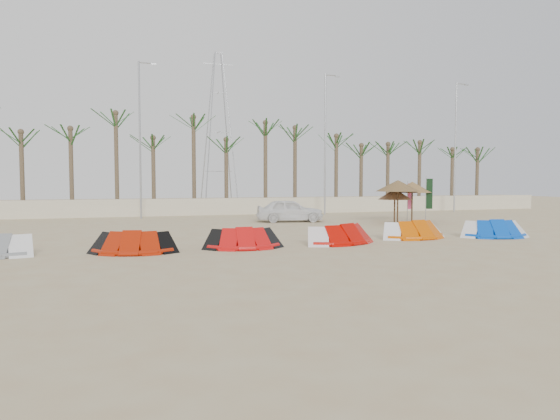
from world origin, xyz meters
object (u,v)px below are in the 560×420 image
object	(u,v)px
kite_orange	(411,229)
parasol_left	(398,186)
parasol_mid	(412,187)
kite_red_right	(339,233)
car	(290,210)
kite_red_mid	(242,237)
kite_red_left	(133,241)
kite_blue	(491,228)
parasol_right	(395,194)

from	to	relation	value
kite_orange	parasol_left	bearing A→B (deg)	64.63
kite_orange	parasol_mid	bearing A→B (deg)	58.02
kite_red_right	car	distance (m)	10.96
kite_red_mid	kite_orange	xyz separation A→B (m)	(8.45, 1.06, 0.00)
kite_red_left	parasol_mid	world-z (taller)	parasol_mid
kite_red_left	kite_orange	bearing A→B (deg)	5.07
kite_blue	parasol_left	xyz separation A→B (m)	(-0.61, 7.58, 1.95)
kite_blue	parasol_left	distance (m)	7.85
kite_orange	parasol_right	world-z (taller)	parasol_right
kite_orange	parasol_mid	xyz separation A→B (m)	(4.90, 7.84, 1.84)
kite_red_mid	parasol_left	size ratio (longest dim) A/B	1.14
kite_red_right	parasol_right	xyz separation A→B (m)	(7.59, 8.41, 1.40)
kite_blue	car	world-z (taller)	car
kite_red_left	kite_red_right	world-z (taller)	same
parasol_left	parasol_right	size ratio (longest dim) A/B	1.26
kite_red_mid	kite_red_right	size ratio (longest dim) A/B	0.76
kite_blue	parasol_mid	size ratio (longest dim) A/B	1.29
kite_red_left	kite_blue	world-z (taller)	same
kite_red_mid	car	xyz separation A→B (m)	(5.75, 11.29, 0.32)
kite_red_left	kite_red_right	bearing A→B (deg)	3.10
kite_blue	parasol_left	size ratio (longest dim) A/B	1.23
kite_red_mid	parasol_right	xyz separation A→B (m)	(12.02, 8.82, 1.41)
kite_orange	parasol_right	bearing A→B (deg)	65.30
kite_red_mid	parasol_mid	bearing A→B (deg)	33.71
parasol_right	kite_red_mid	bearing A→B (deg)	-143.74
kite_red_right	kite_orange	xyz separation A→B (m)	(4.02, 0.66, -0.00)
parasol_mid	car	world-z (taller)	parasol_mid
kite_red_right	car	xyz separation A→B (m)	(1.32, 10.88, 0.32)
kite_blue	car	bearing A→B (deg)	120.55
car	kite_red_mid	bearing A→B (deg)	162.98
kite_red_left	kite_red_mid	distance (m)	4.21
kite_red_right	kite_blue	bearing A→B (deg)	-1.24
parasol_mid	kite_orange	bearing A→B (deg)	-121.98
parasol_left	parasol_right	xyz separation A→B (m)	(0.36, 0.99, -0.54)
kite_red_left	parasol_left	world-z (taller)	parasol_left
parasol_right	car	xyz separation A→B (m)	(-6.27, 2.47, -1.08)
kite_orange	parasol_right	distance (m)	8.65
kite_red_right	kite_blue	size ratio (longest dim) A/B	1.21
kite_red_left	parasol_mid	size ratio (longest dim) A/B	1.28
parasol_left	parasol_mid	bearing A→B (deg)	32.64
parasol_right	kite_red_left	bearing A→B (deg)	-151.33
kite_red_right	parasol_left	size ratio (longest dim) A/B	1.49
kite_red_left	kite_red_mid	world-z (taller)	same
kite_red_mid	kite_orange	distance (m)	8.52
kite_blue	parasol_right	world-z (taller)	parasol_right
kite_red_right	parasol_right	distance (m)	11.41
kite_red_mid	parasol_left	bearing A→B (deg)	33.87
kite_red_left	parasol_mid	bearing A→B (deg)	27.04
parasol_left	parasol_right	bearing A→B (deg)	70.00
parasol_left	car	world-z (taller)	parasol_left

